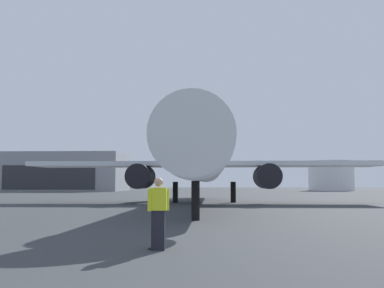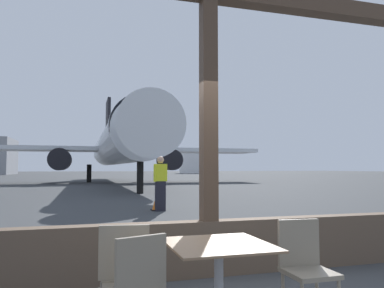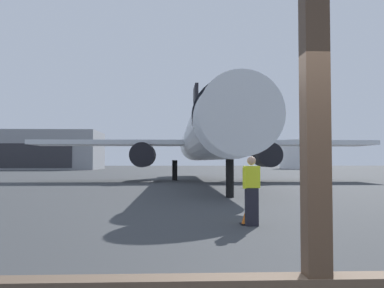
{
  "view_description": "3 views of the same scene",
  "coord_description": "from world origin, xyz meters",
  "px_view_note": "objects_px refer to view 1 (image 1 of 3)",
  "views": [
    {
      "loc": [
        2.14,
        -3.25,
        1.62
      ],
      "look_at": [
        1.35,
        12.54,
        3.05
      ],
      "focal_mm": 39.99,
      "sensor_mm": 36.0,
      "label": 1
    },
    {
      "loc": [
        -1.57,
        -4.6,
        1.37
      ],
      "look_at": [
        4.15,
        15.02,
        2.69
      ],
      "focal_mm": 34.81,
      "sensor_mm": 36.0,
      "label": 2
    },
    {
      "loc": [
        -1.16,
        -3.41,
        1.62
      ],
      "look_at": [
        -0.54,
        10.58,
        2.19
      ],
      "focal_mm": 39.5,
      "sensor_mm": 36.0,
      "label": 3
    }
  ],
  "objects_px": {
    "ground_crew_worker": "(158,212)",
    "distant_hangar": "(61,172)",
    "airplane": "(203,159)",
    "traffic_cone": "(157,238)",
    "fuel_storage_tank": "(331,176)"
  },
  "relations": [
    {
      "from": "airplane",
      "to": "traffic_cone",
      "type": "relative_size",
      "value": 60.66
    },
    {
      "from": "distant_hangar",
      "to": "fuel_storage_tank",
      "type": "xyz_separation_m",
      "value": [
        55.37,
        6.09,
        -0.66
      ]
    },
    {
      "from": "traffic_cone",
      "to": "distant_hangar",
      "type": "distance_m",
      "value": 80.07
    },
    {
      "from": "airplane",
      "to": "ground_crew_worker",
      "type": "distance_m",
      "value": 22.02
    },
    {
      "from": "airplane",
      "to": "distant_hangar",
      "type": "height_order",
      "value": "airplane"
    },
    {
      "from": "ground_crew_worker",
      "to": "traffic_cone",
      "type": "xyz_separation_m",
      "value": [
        -0.07,
        0.22,
        -0.64
      ]
    },
    {
      "from": "airplane",
      "to": "fuel_storage_tank",
      "type": "height_order",
      "value": "airplane"
    },
    {
      "from": "distant_hangar",
      "to": "ground_crew_worker",
      "type": "bearing_deg",
      "value": -68.5
    },
    {
      "from": "ground_crew_worker",
      "to": "airplane",
      "type": "bearing_deg",
      "value": 88.55
    },
    {
      "from": "airplane",
      "to": "distant_hangar",
      "type": "distance_m",
      "value": 60.69
    },
    {
      "from": "ground_crew_worker",
      "to": "traffic_cone",
      "type": "distance_m",
      "value": 0.68
    },
    {
      "from": "ground_crew_worker",
      "to": "distant_hangar",
      "type": "height_order",
      "value": "distant_hangar"
    },
    {
      "from": "airplane",
      "to": "fuel_storage_tank",
      "type": "relative_size",
      "value": 3.72
    },
    {
      "from": "distant_hangar",
      "to": "fuel_storage_tank",
      "type": "height_order",
      "value": "distant_hangar"
    },
    {
      "from": "airplane",
      "to": "traffic_cone",
      "type": "bearing_deg",
      "value": -91.64
    }
  ]
}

